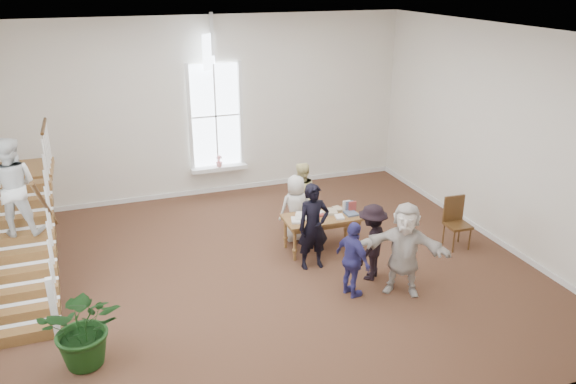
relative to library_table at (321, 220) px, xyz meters
name	(u,v)px	position (x,y,z in m)	size (l,w,h in m)	color
ground	(271,270)	(-1.29, -0.53, -0.66)	(10.00, 10.00, 0.00)	#4D2B1E
room_shell	(219,178)	(-1.29, 3.86, -0.26)	(10.49, 10.00, 10.00)	silver
staircase	(17,210)	(-5.63, 0.22, 0.96)	(1.10, 4.10, 2.92)	brown
library_table	(321,220)	(0.00, 0.00, 0.00)	(1.60, 0.82, 0.81)	brown
police_officer	(313,227)	(-0.45, -0.66, 0.21)	(0.63, 0.42, 1.74)	black
elderly_woman	(296,208)	(-0.35, 0.59, 0.07)	(0.72, 0.47, 1.46)	beige
person_yellow	(301,196)	(-0.05, 1.09, 0.12)	(0.76, 0.59, 1.56)	#ECDF93
woman_cluster_a	(353,260)	(-0.18, -1.86, 0.05)	(0.84, 0.35, 1.43)	navy
woman_cluster_b	(372,242)	(0.42, -1.41, 0.08)	(0.96, 0.55, 1.49)	black
woman_cluster_c	(404,249)	(0.72, -2.06, 0.21)	(1.61, 0.51, 1.74)	beige
floor_plant	(85,327)	(-4.69, -2.26, -0.02)	(1.15, 0.99, 1.27)	#133410
side_chair	(456,219)	(2.72, -0.80, -0.04)	(0.49, 0.49, 1.09)	#3B2510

